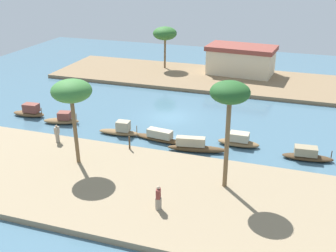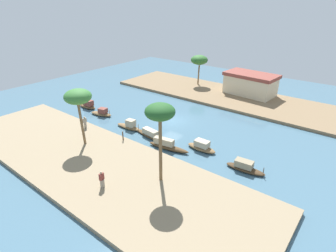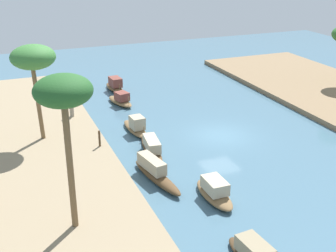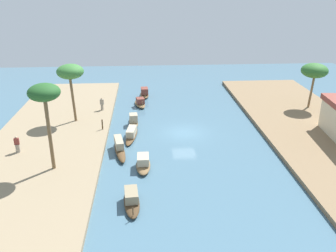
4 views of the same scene
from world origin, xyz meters
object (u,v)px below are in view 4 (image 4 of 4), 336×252
at_px(sampan_midstream, 120,148).
at_px(mooring_post, 102,124).
at_px(palm_tree_right_tall, 314,71).
at_px(sampan_with_tall_canopy, 132,134).
at_px(sampan_downstream_large, 140,103).
at_px(sampan_upstream_small, 144,93).
at_px(person_by_mooring, 17,145).
at_px(sampan_with_red_awning, 143,163).
at_px(sampan_foreground, 132,200).
at_px(palm_tree_left_near, 70,72).
at_px(sampan_near_left_bank, 133,121).
at_px(palm_tree_left_far, 44,95).
at_px(person_on_near_bank, 102,104).

relative_size(sampan_midstream, mooring_post, 4.59).
bearing_deg(palm_tree_right_tall, sampan_with_tall_canopy, -72.30).
bearing_deg(sampan_downstream_large, sampan_midstream, -21.17).
xyz_separation_m(mooring_post, palm_tree_right_tall, (-5.59, 25.05, 4.05)).
height_order(sampan_upstream_small, person_by_mooring, person_by_mooring).
bearing_deg(person_by_mooring, sampan_downstream_large, -138.43).
distance_m(sampan_upstream_small, sampan_with_red_awning, 20.73).
bearing_deg(sampan_foreground, person_by_mooring, -133.40).
xyz_separation_m(sampan_upstream_small, palm_tree_right_tall, (7.09, 20.52, 4.52)).
xyz_separation_m(sampan_with_tall_canopy, palm_tree_left_near, (-4.18, -6.47, 5.58)).
distance_m(sampan_near_left_bank, palm_tree_left_near, 8.60).
xyz_separation_m(sampan_downstream_large, palm_tree_right_tall, (3.04, 21.13, 4.61)).
bearing_deg(palm_tree_left_far, mooring_post, 158.90).
xyz_separation_m(sampan_midstream, palm_tree_left_far, (3.48, -5.29, 6.38)).
height_order(sampan_upstream_small, person_on_near_bank, person_on_near_bank).
xyz_separation_m(person_on_near_bank, mooring_post, (6.20, 0.66, -0.19)).
xyz_separation_m(sampan_downstream_large, sampan_foreground, (22.17, -0.48, 0.01)).
distance_m(person_on_near_bank, mooring_post, 6.24).
distance_m(sampan_near_left_bank, sampan_with_tall_canopy, 3.68).
relative_size(sampan_midstream, person_on_near_bank, 3.22).
bearing_deg(person_by_mooring, sampan_upstream_small, -132.81).
relative_size(sampan_upstream_small, person_by_mooring, 2.12).
xyz_separation_m(sampan_upstream_small, palm_tree_left_far, (21.04, -7.75, 6.37)).
distance_m(sampan_with_red_awning, palm_tree_right_tall, 25.26).
distance_m(sampan_with_red_awning, person_on_near_bank, 15.11).
bearing_deg(sampan_with_tall_canopy, sampan_with_red_awning, 17.79).
bearing_deg(palm_tree_left_far, sampan_foreground, 52.10).
bearing_deg(mooring_post, person_on_near_bank, -173.88).
bearing_deg(sampan_downstream_large, sampan_near_left_bank, -19.59).
distance_m(sampan_downstream_large, palm_tree_left_near, 10.87).
xyz_separation_m(sampan_upstream_small, sampan_with_red_awning, (20.73, -0.24, -0.05)).
bearing_deg(person_by_mooring, sampan_with_red_awning, 156.01).
bearing_deg(palm_tree_left_far, person_by_mooring, -129.80).
bearing_deg(sampan_midstream, palm_tree_left_far, -66.61).
bearing_deg(sampan_with_tall_canopy, palm_tree_right_tall, 115.43).
xyz_separation_m(sampan_midstream, sampan_foreground, (8.66, 1.37, -0.06)).
bearing_deg(palm_tree_right_tall, sampan_downstream_large, -98.19).
height_order(sampan_foreground, mooring_post, mooring_post).
relative_size(mooring_post, palm_tree_left_far, 0.15).
height_order(sampan_midstream, sampan_with_red_awning, sampan_midstream).
bearing_deg(sampan_upstream_small, sampan_with_tall_canopy, -9.38).
bearing_deg(sampan_with_red_awning, person_on_near_bank, -160.98).
bearing_deg(palm_tree_left_far, sampan_midstream, 123.35).
xyz_separation_m(mooring_post, palm_tree_left_far, (8.36, -3.22, 5.90)).
xyz_separation_m(sampan_near_left_bank, palm_tree_left_near, (-0.50, -6.58, 5.52)).
height_order(sampan_near_left_bank, sampan_foreground, sampan_near_left_bank).
bearing_deg(palm_tree_right_tall, sampan_with_red_awning, -56.69).
relative_size(person_by_mooring, palm_tree_left_near, 0.25).
relative_size(sampan_foreground, sampan_with_tall_canopy, 0.78).
bearing_deg(sampan_upstream_small, sampan_midstream, -11.61).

